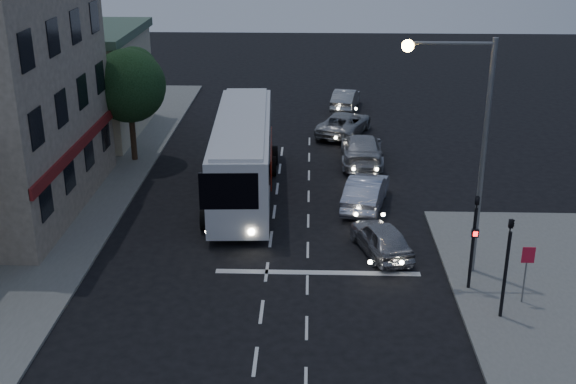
{
  "coord_description": "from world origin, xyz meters",
  "views": [
    {
      "loc": [
        1.65,
        -23.07,
        13.29
      ],
      "look_at": [
        0.74,
        4.98,
        2.2
      ],
      "focal_mm": 45.0,
      "sensor_mm": 36.0,
      "label": 1
    }
  ],
  "objects_px": {
    "car_sedan_a": "(366,192)",
    "traffic_signal_side": "(507,256)",
    "tour_bus": "(243,153)",
    "car_sedan_b": "(362,149)",
    "streetlight": "(468,132)",
    "car_suv": "(381,238)",
    "traffic_signal_main": "(474,231)",
    "regulatory_sign": "(527,265)",
    "car_extra": "(346,99)",
    "street_tree": "(129,82)",
    "car_sedan_c": "(344,124)"
  },
  "relations": [
    {
      "from": "car_sedan_a",
      "to": "car_extra",
      "type": "xyz_separation_m",
      "value": [
        -0.2,
        17.9,
        -0.05
      ]
    },
    {
      "from": "tour_bus",
      "to": "car_extra",
      "type": "bearing_deg",
      "value": 67.88
    },
    {
      "from": "car_extra",
      "to": "streetlight",
      "type": "bearing_deg",
      "value": 108.76
    },
    {
      "from": "car_sedan_b",
      "to": "traffic_signal_main",
      "type": "height_order",
      "value": "traffic_signal_main"
    },
    {
      "from": "car_sedan_c",
      "to": "street_tree",
      "type": "xyz_separation_m",
      "value": [
        -11.96,
        -5.44,
        3.77
      ]
    },
    {
      "from": "tour_bus",
      "to": "street_tree",
      "type": "xyz_separation_m",
      "value": [
        -6.57,
        4.7,
        2.4
      ]
    },
    {
      "from": "tour_bus",
      "to": "car_sedan_a",
      "type": "relative_size",
      "value": 2.74
    },
    {
      "from": "car_sedan_a",
      "to": "car_sedan_c",
      "type": "height_order",
      "value": "car_sedan_a"
    },
    {
      "from": "tour_bus",
      "to": "car_extra",
      "type": "height_order",
      "value": "tour_bus"
    },
    {
      "from": "car_sedan_a",
      "to": "traffic_signal_side",
      "type": "xyz_separation_m",
      "value": [
        3.99,
        -9.98,
        1.65
      ]
    },
    {
      "from": "car_suv",
      "to": "car_sedan_b",
      "type": "bearing_deg",
      "value": -106.2
    },
    {
      "from": "car_extra",
      "to": "regulatory_sign",
      "type": "xyz_separation_m",
      "value": [
        5.19,
        -26.92,
        0.88
      ]
    },
    {
      "from": "car_sedan_b",
      "to": "streetlight",
      "type": "relative_size",
      "value": 0.62
    },
    {
      "from": "car_sedan_c",
      "to": "streetlight",
      "type": "height_order",
      "value": "streetlight"
    },
    {
      "from": "tour_bus",
      "to": "traffic_signal_main",
      "type": "height_order",
      "value": "traffic_signal_main"
    },
    {
      "from": "car_sedan_b",
      "to": "street_tree",
      "type": "bearing_deg",
      "value": 2.36
    },
    {
      "from": "car_sedan_c",
      "to": "car_extra",
      "type": "distance_m",
      "value": 6.23
    },
    {
      "from": "tour_bus",
      "to": "car_suv",
      "type": "distance_m",
      "value": 9.14
    },
    {
      "from": "tour_bus",
      "to": "car_suv",
      "type": "height_order",
      "value": "tour_bus"
    },
    {
      "from": "car_sedan_a",
      "to": "car_sedan_c",
      "type": "relative_size",
      "value": 0.89
    },
    {
      "from": "car_sedan_a",
      "to": "streetlight",
      "type": "xyz_separation_m",
      "value": [
        3.03,
        -6.58,
        4.97
      ]
    },
    {
      "from": "car_suv",
      "to": "car_sedan_a",
      "type": "height_order",
      "value": "car_sedan_a"
    },
    {
      "from": "car_sedan_a",
      "to": "streetlight",
      "type": "distance_m",
      "value": 8.78
    },
    {
      "from": "car_sedan_a",
      "to": "traffic_signal_side",
      "type": "distance_m",
      "value": 10.87
    },
    {
      "from": "car_suv",
      "to": "traffic_signal_side",
      "type": "distance_m",
      "value": 6.46
    },
    {
      "from": "tour_bus",
      "to": "traffic_signal_side",
      "type": "height_order",
      "value": "traffic_signal_side"
    },
    {
      "from": "regulatory_sign",
      "to": "street_tree",
      "type": "bearing_deg",
      "value": 138.92
    },
    {
      "from": "tour_bus",
      "to": "traffic_signal_main",
      "type": "distance_m",
      "value": 13.29
    },
    {
      "from": "regulatory_sign",
      "to": "street_tree",
      "type": "height_order",
      "value": "street_tree"
    },
    {
      "from": "car_sedan_b",
      "to": "traffic_signal_side",
      "type": "height_order",
      "value": "traffic_signal_side"
    },
    {
      "from": "traffic_signal_side",
      "to": "streetlight",
      "type": "xyz_separation_m",
      "value": [
        -0.96,
        3.4,
        3.31
      ]
    },
    {
      "from": "regulatory_sign",
      "to": "street_tree",
      "type": "xyz_separation_m",
      "value": [
        -17.51,
        15.26,
        2.9
      ]
    },
    {
      "from": "regulatory_sign",
      "to": "car_suv",
      "type": "bearing_deg",
      "value": 139.33
    },
    {
      "from": "tour_bus",
      "to": "traffic_signal_main",
      "type": "bearing_deg",
      "value": -48.7
    },
    {
      "from": "car_suv",
      "to": "car_extra",
      "type": "distance_m",
      "value": 22.89
    },
    {
      "from": "tour_bus",
      "to": "car_sedan_b",
      "type": "distance_m",
      "value": 7.9
    },
    {
      "from": "car_sedan_a",
      "to": "traffic_signal_side",
      "type": "relative_size",
      "value": 1.14
    },
    {
      "from": "car_sedan_b",
      "to": "regulatory_sign",
      "type": "xyz_separation_m",
      "value": [
        4.78,
        -15.34,
        0.79
      ]
    },
    {
      "from": "car_sedan_b",
      "to": "street_tree",
      "type": "distance_m",
      "value": 13.25
    },
    {
      "from": "car_sedan_b",
      "to": "car_extra",
      "type": "xyz_separation_m",
      "value": [
        -0.41,
        11.58,
        -0.09
      ]
    },
    {
      "from": "streetlight",
      "to": "street_tree",
      "type": "height_order",
      "value": "streetlight"
    },
    {
      "from": "street_tree",
      "to": "tour_bus",
      "type": "bearing_deg",
      "value": -35.6
    },
    {
      "from": "traffic_signal_side",
      "to": "streetlight",
      "type": "relative_size",
      "value": 0.46
    },
    {
      "from": "car_sedan_a",
      "to": "street_tree",
      "type": "xyz_separation_m",
      "value": [
        -12.52,
        6.24,
        3.73
      ]
    },
    {
      "from": "tour_bus",
      "to": "regulatory_sign",
      "type": "bearing_deg",
      "value": -46.76
    },
    {
      "from": "car_sedan_b",
      "to": "traffic_signal_main",
      "type": "xyz_separation_m",
      "value": [
        3.08,
        -14.33,
        1.61
      ]
    },
    {
      "from": "tour_bus",
      "to": "car_suv",
      "type": "relative_size",
      "value": 3.18
    },
    {
      "from": "tour_bus",
      "to": "streetlight",
      "type": "xyz_separation_m",
      "value": [
        8.98,
        -8.12,
        3.63
      ]
    },
    {
      "from": "car_sedan_c",
      "to": "traffic_signal_side",
      "type": "bearing_deg",
      "value": 121.25
    },
    {
      "from": "streetlight",
      "to": "street_tree",
      "type": "distance_m",
      "value": 20.19
    }
  ]
}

